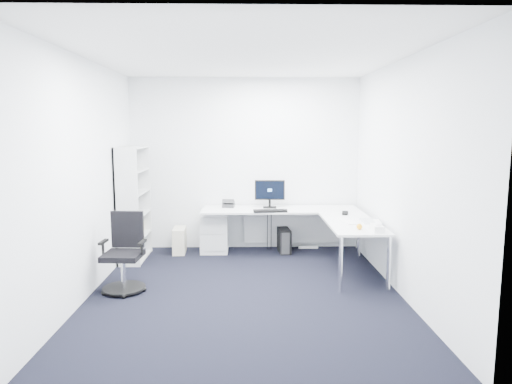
{
  "coord_description": "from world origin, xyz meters",
  "views": [
    {
      "loc": [
        0.01,
        -5.14,
        1.92
      ],
      "look_at": [
        0.15,
        1.05,
        1.05
      ],
      "focal_mm": 32.0,
      "sensor_mm": 36.0,
      "label": 1
    }
  ],
  "objects_px": {
    "task_chair": "(123,253)",
    "monitor": "(270,194)",
    "bookshelf": "(134,203)",
    "laptop": "(371,213)",
    "l_desk": "(283,236)"
  },
  "relations": [
    {
      "from": "bookshelf",
      "to": "laptop",
      "type": "height_order",
      "value": "bookshelf"
    },
    {
      "from": "l_desk",
      "to": "task_chair",
      "type": "bearing_deg",
      "value": -146.5
    },
    {
      "from": "l_desk",
      "to": "laptop",
      "type": "xyz_separation_m",
      "value": [
        1.1,
        -0.69,
        0.47
      ]
    },
    {
      "from": "bookshelf",
      "to": "monitor",
      "type": "height_order",
      "value": "bookshelf"
    },
    {
      "from": "task_chair",
      "to": "monitor",
      "type": "distance_m",
      "value": 2.55
    },
    {
      "from": "monitor",
      "to": "laptop",
      "type": "relative_size",
      "value": 1.35
    },
    {
      "from": "monitor",
      "to": "laptop",
      "type": "xyz_separation_m",
      "value": [
        1.28,
        -1.1,
        -0.1
      ]
    },
    {
      "from": "bookshelf",
      "to": "task_chair",
      "type": "relative_size",
      "value": 1.79
    },
    {
      "from": "l_desk",
      "to": "laptop",
      "type": "relative_size",
      "value": 6.97
    },
    {
      "from": "monitor",
      "to": "laptop",
      "type": "distance_m",
      "value": 1.69
    },
    {
      "from": "monitor",
      "to": "laptop",
      "type": "bearing_deg",
      "value": -38.6
    },
    {
      "from": "l_desk",
      "to": "task_chair",
      "type": "xyz_separation_m",
      "value": [
        -1.99,
        -1.32,
        0.12
      ]
    },
    {
      "from": "monitor",
      "to": "laptop",
      "type": "height_order",
      "value": "monitor"
    },
    {
      "from": "task_chair",
      "to": "bookshelf",
      "type": "bearing_deg",
      "value": 101.73
    },
    {
      "from": "l_desk",
      "to": "laptop",
      "type": "bearing_deg",
      "value": -31.88
    }
  ]
}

